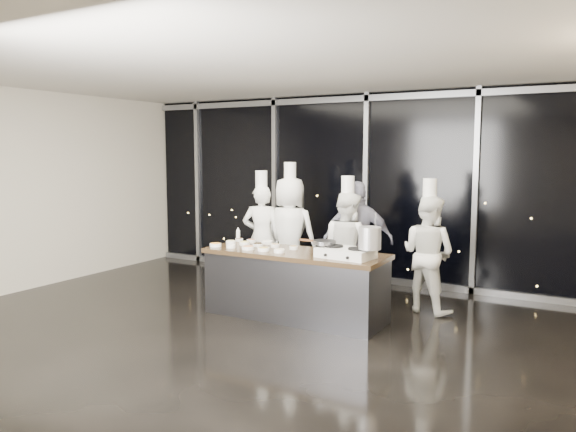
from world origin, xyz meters
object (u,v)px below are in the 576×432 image
(chef_left, at_px, (290,233))
(frying_pan, at_px, (324,242))
(chef_far_left, at_px, (262,236))
(chef_center, at_px, (347,247))
(chef_right, at_px, (428,253))
(demo_counter, at_px, (295,284))
(stock_pot, at_px, (370,238))
(guest, at_px, (358,241))
(stove, at_px, (345,253))

(chef_left, bearing_deg, frying_pan, 129.14)
(chef_far_left, distance_m, chef_center, 1.53)
(frying_pan, height_order, chef_right, chef_right)
(frying_pan, relative_size, chef_center, 0.28)
(demo_counter, bearing_deg, stock_pot, -5.70)
(chef_far_left, relative_size, guest, 1.08)
(demo_counter, bearing_deg, chef_left, 121.80)
(chef_left, relative_size, chef_right, 1.11)
(frying_pan, distance_m, guest, 1.35)
(chef_far_left, bearing_deg, demo_counter, 113.11)
(frying_pan, bearing_deg, demo_counter, -179.86)
(guest, bearing_deg, chef_left, -24.11)
(chef_far_left, xyz_separation_m, chef_right, (2.69, 0.03, -0.04))
(chef_left, bearing_deg, stove, 134.91)
(frying_pan, xyz_separation_m, chef_center, (-0.16, 1.11, -0.23))
(frying_pan, height_order, chef_center, chef_center)
(frying_pan, distance_m, chef_left, 1.85)
(demo_counter, relative_size, frying_pan, 4.76)
(stock_pot, height_order, chef_far_left, chef_far_left)
(chef_center, xyz_separation_m, guest, (0.08, 0.22, 0.06))
(chef_center, relative_size, chef_right, 1.01)
(chef_far_left, relative_size, chef_right, 1.03)
(stove, relative_size, guest, 0.41)
(stock_pot, distance_m, guest, 1.59)
(demo_counter, distance_m, chef_left, 1.60)
(chef_far_left, bearing_deg, frying_pan, 120.43)
(stove, height_order, frying_pan, frying_pan)
(demo_counter, relative_size, guest, 1.38)
(frying_pan, height_order, chef_left, chef_left)
(frying_pan, bearing_deg, chef_center, 104.83)
(chef_far_left, xyz_separation_m, chef_center, (1.53, -0.08, -0.03))
(stove, xyz_separation_m, chef_far_left, (-2.00, 1.22, -0.10))
(frying_pan, distance_m, stock_pot, 0.66)
(demo_counter, xyz_separation_m, guest, (0.37, 1.28, 0.44))
(stock_pot, height_order, chef_center, chef_center)
(chef_right, bearing_deg, stove, 77.84)
(chef_left, xyz_separation_m, chef_center, (1.09, -0.24, -0.09))
(stock_pot, xyz_separation_m, chef_right, (0.36, 1.28, -0.35))
(chef_center, bearing_deg, stock_pot, 143.04)
(chef_far_left, xyz_separation_m, chef_left, (0.43, 0.16, 0.06))
(stove, xyz_separation_m, chef_center, (-0.47, 1.15, -0.13))
(frying_pan, bearing_deg, guest, 100.11)
(stock_pot, bearing_deg, chef_far_left, 151.86)
(chef_left, height_order, guest, chef_left)
(stove, relative_size, chef_center, 0.39)
(guest, height_order, chef_right, chef_right)
(stock_pot, xyz_separation_m, chef_left, (-1.90, 1.41, -0.26))
(demo_counter, relative_size, chef_right, 1.33)
(chef_far_left, height_order, guest, chef_far_left)
(demo_counter, relative_size, chef_center, 1.32)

